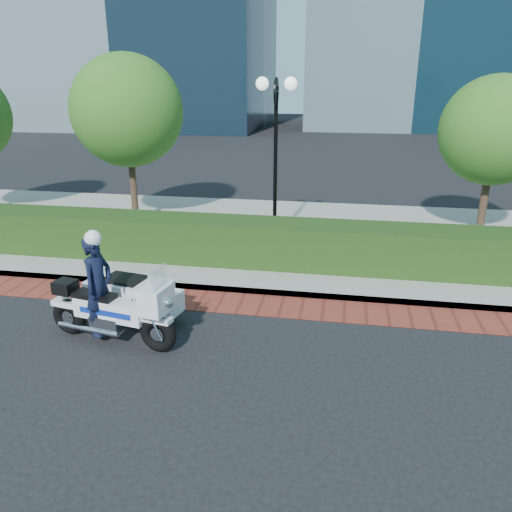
% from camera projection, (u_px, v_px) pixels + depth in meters
% --- Properties ---
extents(ground, '(120.00, 120.00, 0.00)m').
position_uv_depth(ground, '(177.00, 336.00, 8.87)').
color(ground, black).
rests_on(ground, ground).
extents(brick_strip, '(60.00, 1.00, 0.01)m').
position_uv_depth(brick_strip, '(201.00, 300.00, 10.25)').
color(brick_strip, maroon).
rests_on(brick_strip, ground).
extents(sidewalk, '(60.00, 8.00, 0.15)m').
position_uv_depth(sidewalk, '(244.00, 234.00, 14.41)').
color(sidewalk, gray).
rests_on(sidewalk, ground).
extents(hedge_main, '(18.00, 1.20, 1.00)m').
position_uv_depth(hedge_main, '(224.00, 240.00, 11.99)').
color(hedge_main, black).
rests_on(hedge_main, sidewalk).
extents(lamppost, '(1.02, 0.70, 4.21)m').
position_uv_depth(lamppost, '(276.00, 136.00, 12.53)').
color(lamppost, black).
rests_on(lamppost, sidewalk).
extents(tree_b, '(3.20, 3.20, 4.89)m').
position_uv_depth(tree_b, '(127.00, 111.00, 14.32)').
color(tree_b, '#332319').
rests_on(tree_b, sidewalk).
extents(tree_c, '(2.80, 2.80, 4.30)m').
position_uv_depth(tree_c, '(495.00, 131.00, 12.80)').
color(tree_c, '#332319').
rests_on(tree_c, sidewalk).
extents(police_motorcycle, '(2.46, 1.96, 2.00)m').
position_uv_depth(police_motorcycle, '(118.00, 297.00, 8.77)').
color(police_motorcycle, black).
rests_on(police_motorcycle, ground).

